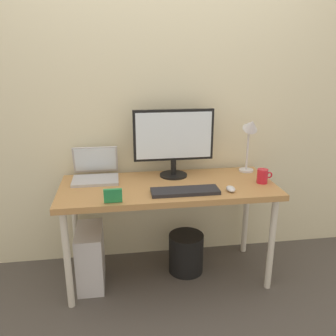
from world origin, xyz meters
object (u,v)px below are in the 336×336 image
(laptop, at_px, (95,171))
(wastebasket, at_px, (186,253))
(mouse, at_px, (231,189))
(monitor, at_px, (174,139))
(desk_lamp, at_px, (250,133))
(photo_frame, at_px, (113,196))
(computer_tower, at_px, (91,257))
(keyboard, at_px, (185,191))
(desk, at_px, (168,194))
(coffee_mug, at_px, (263,176))

(laptop, bearing_deg, wastebasket, -13.51)
(laptop, bearing_deg, mouse, -23.07)
(monitor, xyz_separation_m, mouse, (0.32, -0.36, -0.26))
(desk_lamp, distance_m, photo_frame, 1.13)
(mouse, relative_size, photo_frame, 0.82)
(photo_frame, relative_size, computer_tower, 0.26)
(keyboard, bearing_deg, desk, 117.72)
(monitor, bearing_deg, laptop, 177.88)
(keyboard, bearing_deg, coffee_mug, 10.59)
(laptop, relative_size, mouse, 3.56)
(desk_lamp, distance_m, computer_tower, 1.46)
(desk_lamp, xyz_separation_m, computer_tower, (-1.19, -0.18, -0.82))
(desk_lamp, bearing_deg, wastebasket, -164.84)
(desk, relative_size, keyboard, 3.35)
(mouse, distance_m, photo_frame, 0.76)
(mouse, bearing_deg, computer_tower, 169.48)
(monitor, xyz_separation_m, laptop, (-0.56, 0.02, -0.22))
(laptop, distance_m, photo_frame, 0.48)
(wastebasket, bearing_deg, keyboard, -105.20)
(desk_lamp, height_order, keyboard, desk_lamp)
(monitor, height_order, laptop, monitor)
(keyboard, relative_size, wastebasket, 1.47)
(coffee_mug, bearing_deg, computer_tower, 177.47)
(keyboard, relative_size, mouse, 4.89)
(mouse, bearing_deg, wastebasket, 137.60)
(coffee_mug, bearing_deg, wastebasket, 168.83)
(keyboard, xyz_separation_m, mouse, (0.30, -0.02, 0.01))
(coffee_mug, height_order, photo_frame, coffee_mug)
(photo_frame, distance_m, wastebasket, 0.86)
(desk_lamp, relative_size, coffee_mug, 3.91)
(desk, distance_m, desk_lamp, 0.76)
(monitor, relative_size, coffee_mug, 5.23)
(desk, height_order, laptop, laptop)
(laptop, height_order, photo_frame, laptop)
(coffee_mug, distance_m, photo_frame, 1.05)
(desk, relative_size, wastebasket, 4.91)
(desk_lamp, xyz_separation_m, coffee_mug, (0.02, -0.23, -0.25))
(laptop, bearing_deg, computer_tower, -106.61)
(mouse, relative_size, wastebasket, 0.30)
(laptop, xyz_separation_m, keyboard, (0.58, -0.36, -0.04))
(desk, distance_m, keyboard, 0.20)
(keyboard, xyz_separation_m, computer_tower, (-0.64, 0.16, -0.52))
(wastebasket, bearing_deg, desk_lamp, 15.16)
(desk, xyz_separation_m, coffee_mug, (0.65, -0.06, 0.12))
(photo_frame, relative_size, wastebasket, 0.37)
(monitor, distance_m, wastebasket, 0.87)
(coffee_mug, relative_size, computer_tower, 0.26)
(computer_tower, distance_m, wastebasket, 0.70)
(monitor, relative_size, mouse, 6.39)
(desk_lamp, relative_size, mouse, 4.78)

